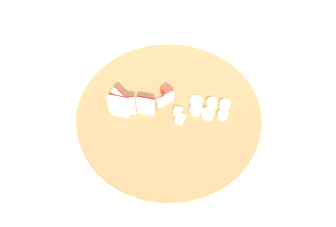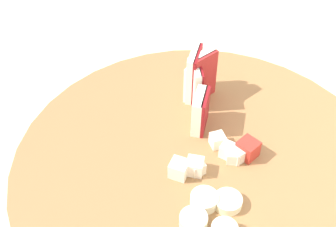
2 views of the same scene
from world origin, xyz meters
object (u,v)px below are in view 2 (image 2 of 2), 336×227
object	(u,v)px
apple_wedge_fan	(198,84)
banana_slice_rows	(211,224)
cutting_board	(200,162)
apple_dice_pile	(218,156)

from	to	relation	value
apple_wedge_fan	banana_slice_rows	bearing A→B (deg)	4.53
cutting_board	banana_slice_rows	size ratio (longest dim) A/B	4.44
cutting_board	apple_dice_pile	world-z (taller)	apple_dice_pile
cutting_board	apple_wedge_fan	size ratio (longest dim) A/B	4.08
cutting_board	apple_dice_pile	distance (m)	0.03
cutting_board	apple_wedge_fan	xyz separation A→B (m)	(-0.10, -0.00, 0.04)
cutting_board	banana_slice_rows	bearing A→B (deg)	6.30
apple_wedge_fan	apple_dice_pile	size ratio (longest dim) A/B	1.04
banana_slice_rows	apple_dice_pile	bearing A→B (deg)	173.84
apple_wedge_fan	banana_slice_rows	size ratio (longest dim) A/B	1.09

